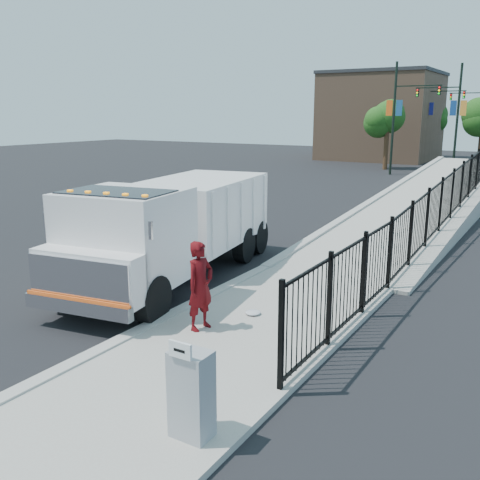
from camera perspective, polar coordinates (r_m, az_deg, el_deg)
The scene contains 17 objects.
ground at distance 12.30m, azimuth -6.33°, elevation -7.92°, with size 120.00×120.00×0.00m, color black.
sidewalk at distance 9.76m, azimuth -4.47°, elevation -13.43°, with size 3.55×12.00×0.12m, color #9E998E.
curb at distance 10.89m, azimuth -12.87°, elevation -10.66°, with size 0.30×12.00×0.16m, color #ADAAA3.
ramp at distance 25.90m, azimuth 19.87°, elevation 2.70°, with size 3.95×24.00×1.70m, color #9E998E.
iron_fence at distance 21.62m, azimuth 21.55°, elevation 3.00°, with size 0.10×28.00×1.80m, color black.
truck at distance 14.34m, azimuth -7.43°, elevation 1.70°, with size 3.84×8.47×2.80m.
worker at distance 10.90m, azimuth -4.25°, elevation -4.89°, with size 0.67×0.44×1.84m, color #52080B.
utility_cabinet at distance 7.56m, azimuth -5.19°, elevation -16.06°, with size 0.55×0.40×1.25m, color gray.
arrow_sign at distance 7.07m, azimuth -6.40°, elevation -11.60°, with size 0.35×0.04×0.22m, color white.
debris at distance 11.91m, azimuth 1.38°, elevation -7.72°, with size 0.35×0.35×0.09m, color silver.
light_pole_0 at distance 41.12m, azimuth 16.50°, elevation 12.75°, with size 3.77×0.22×8.00m.
light_pole_1 at distance 43.93m, azimuth 21.80°, elevation 12.37°, with size 3.77×0.22×8.00m.
light_pole_2 at distance 51.79m, azimuth 19.58°, elevation 12.56°, with size 3.77×0.22×8.00m.
light_pole_3 at distance 56.97m, azimuth 24.20°, elevation 12.18°, with size 3.77×0.22×8.00m.
tree_0 at distance 44.82m, azimuth 15.49°, elevation 12.29°, with size 2.65×2.65×5.33m.
tree_2 at distance 59.10m, azimuth 19.90°, elevation 12.15°, with size 2.80×2.80×5.40m.
building at distance 55.41m, azimuth 14.84°, elevation 12.51°, with size 10.00×10.00×8.00m, color #8C664C.
Camera 1 is at (7.07, -9.03, 4.46)m, focal length 40.00 mm.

